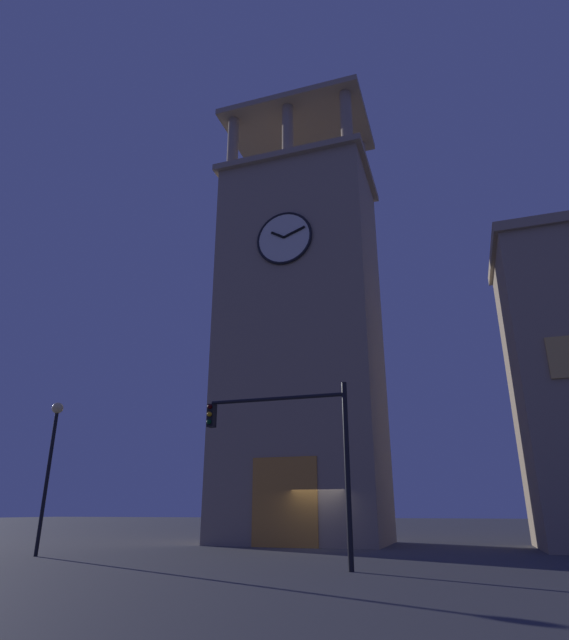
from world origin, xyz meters
name	(u,v)px	position (x,y,z in m)	size (l,w,h in m)	color
ground_plane	(319,548)	(0.00, 0.00, 0.00)	(200.00, 200.00, 0.00)	#424247
clocktower	(301,333)	(1.61, -3.02, 11.27)	(9.16, 6.70, 28.80)	gray
traffic_signal_near	(295,439)	(-1.67, 8.87, 3.66)	(4.66, 0.41, 5.31)	black
street_lamp	(52,448)	(8.77, 7.46, 3.91)	(0.44, 0.44, 5.69)	black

